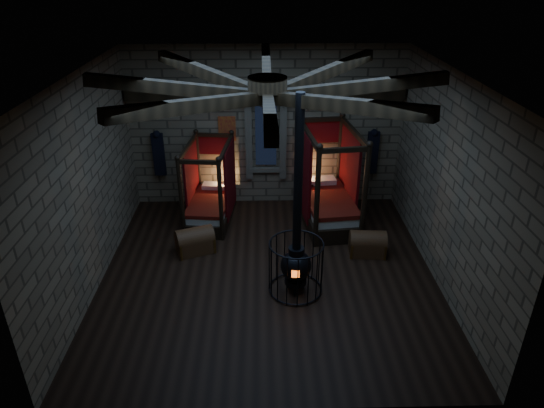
{
  "coord_description": "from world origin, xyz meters",
  "views": [
    {
      "loc": [
        -0.12,
        -8.56,
        6.04
      ],
      "look_at": [
        0.09,
        0.6,
        1.37
      ],
      "focal_mm": 32.0,
      "sensor_mm": 36.0,
      "label": 1
    }
  ],
  "objects_px": {
    "trunk_right": "(367,244)",
    "bed_left": "(211,201)",
    "trunk_left": "(195,241)",
    "bed_right": "(327,199)",
    "stove": "(296,263)"
  },
  "relations": [
    {
      "from": "bed_right",
      "to": "trunk_left",
      "type": "relative_size",
      "value": 2.54
    },
    {
      "from": "bed_left",
      "to": "bed_right",
      "type": "height_order",
      "value": "bed_right"
    },
    {
      "from": "trunk_left",
      "to": "trunk_right",
      "type": "xyz_separation_m",
      "value": [
        3.91,
        -0.2,
        -0.01
      ]
    },
    {
      "from": "stove",
      "to": "bed_left",
      "type": "bearing_deg",
      "value": 128.04
    },
    {
      "from": "bed_right",
      "to": "trunk_left",
      "type": "bearing_deg",
      "value": -162.51
    },
    {
      "from": "trunk_left",
      "to": "bed_right",
      "type": "bearing_deg",
      "value": 2.58
    },
    {
      "from": "bed_left",
      "to": "stove",
      "type": "distance_m",
      "value": 3.64
    },
    {
      "from": "trunk_left",
      "to": "stove",
      "type": "bearing_deg",
      "value": -56.09
    },
    {
      "from": "trunk_right",
      "to": "stove",
      "type": "xyz_separation_m",
      "value": [
        -1.72,
        -1.32,
        0.39
      ]
    },
    {
      "from": "bed_right",
      "to": "trunk_right",
      "type": "xyz_separation_m",
      "value": [
        0.73,
        -1.61,
        -0.34
      ]
    },
    {
      "from": "bed_right",
      "to": "stove",
      "type": "height_order",
      "value": "stove"
    },
    {
      "from": "trunk_left",
      "to": "stove",
      "type": "distance_m",
      "value": 2.69
    },
    {
      "from": "trunk_left",
      "to": "stove",
      "type": "xyz_separation_m",
      "value": [
        2.19,
        -1.52,
        0.38
      ]
    },
    {
      "from": "trunk_left",
      "to": "trunk_right",
      "type": "relative_size",
      "value": 1.14
    },
    {
      "from": "trunk_right",
      "to": "bed_left",
      "type": "bearing_deg",
      "value": 159.06
    }
  ]
}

